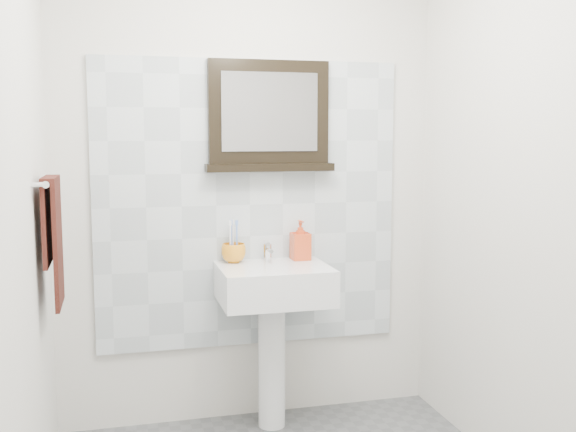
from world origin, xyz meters
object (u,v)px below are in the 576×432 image
object	(u,v)px
pedestal_sink	(274,301)
toothbrush_cup	(234,253)
soap_dispenser	(300,240)
hand_towel	(53,231)
framed_mirror	(269,119)

from	to	relation	value
pedestal_sink	toothbrush_cup	size ratio (longest dim) A/B	7.67
pedestal_sink	soap_dispenser	xyz separation A→B (m)	(0.18, 0.13, 0.29)
pedestal_sink	hand_towel	world-z (taller)	hand_towel
pedestal_sink	soap_dispenser	bearing A→B (deg)	36.11
pedestal_sink	hand_towel	size ratio (longest dim) A/B	1.75
soap_dispenser	framed_mirror	xyz separation A→B (m)	(-0.15, 0.06, 0.63)
soap_dispenser	framed_mirror	world-z (taller)	framed_mirror
toothbrush_cup	framed_mirror	size ratio (longest dim) A/B	0.19
soap_dispenser	toothbrush_cup	bearing A→B (deg)	177.22
framed_mirror	hand_towel	bearing A→B (deg)	-156.01
soap_dispenser	framed_mirror	size ratio (longest dim) A/B	0.31
pedestal_sink	hand_towel	xyz separation A→B (m)	(-1.02, -0.28, 0.43)
toothbrush_cup	soap_dispenser	distance (m)	0.36
soap_dispenser	hand_towel	size ratio (longest dim) A/B	0.38
pedestal_sink	toothbrush_cup	world-z (taller)	pedestal_sink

